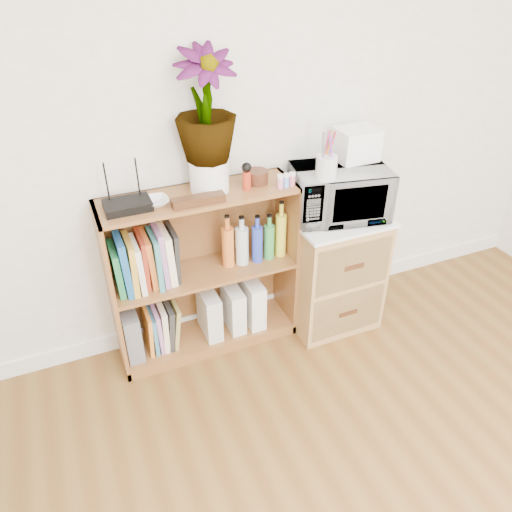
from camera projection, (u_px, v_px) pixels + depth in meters
skirting_board at (254, 305)px, 3.14m from camera, size 4.00×0.02×0.10m
bookshelf at (204, 274)px, 2.68m from camera, size 1.00×0.30×0.95m
wicker_unit at (331, 269)px, 2.94m from camera, size 0.50×0.45×0.70m
microwave at (339, 192)px, 2.65m from camera, size 0.55×0.42×0.27m
pen_cup at (326, 167)px, 2.45m from camera, size 0.11×0.11×0.12m
small_appliance at (356, 144)px, 2.64m from camera, size 0.21×0.18×0.17m
router at (128, 205)px, 2.29m from camera, size 0.21×0.15×0.04m
white_bowl at (155, 202)px, 2.32m from camera, size 0.13×0.13×0.03m
plant_pot at (209, 175)px, 2.42m from camera, size 0.19×0.19×0.16m
potted_plant at (205, 106)px, 2.23m from camera, size 0.29×0.29×0.51m
trinket_box at (198, 200)px, 2.33m from camera, size 0.25×0.06×0.04m
kokeshi_doll at (247, 181)px, 2.44m from camera, size 0.04×0.04×0.10m
wooden_bowl at (257, 177)px, 2.52m from camera, size 0.11×0.11×0.07m
paint_jars at (286, 182)px, 2.48m from camera, size 0.11×0.04×0.05m
file_box at (131, 332)px, 2.69m from camera, size 0.09×0.23×0.28m
magazine_holder_left at (209, 313)px, 2.83m from camera, size 0.09×0.22×0.28m
magazine_holder_mid at (233, 307)px, 2.88m from camera, size 0.08×0.21×0.27m
magazine_holder_right at (252, 301)px, 2.91m from camera, size 0.09×0.23×0.29m
cookbooks at (145, 260)px, 2.50m from camera, size 0.33×0.20×0.31m
liquor_bottles at (253, 237)px, 2.68m from camera, size 0.37×0.07×0.32m
lower_books at (161, 326)px, 2.75m from camera, size 0.19×0.19×0.27m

